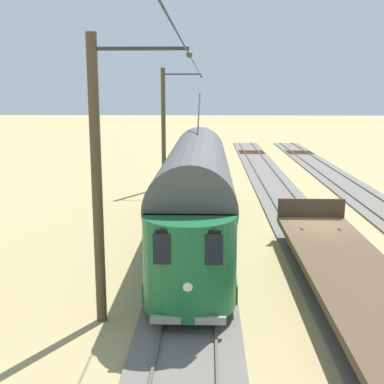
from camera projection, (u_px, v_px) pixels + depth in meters
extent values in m
plane|color=tan|center=(314.00, 246.00, 20.31)|extent=(220.00, 220.00, 0.00)
cube|color=#47331E|center=(297.00, 151.00, 51.46)|extent=(2.50, 0.24, 0.08)
cube|color=#47331E|center=(298.00, 152.00, 50.82)|extent=(2.50, 0.24, 0.08)
cube|color=#47331E|center=(299.00, 152.00, 50.19)|extent=(2.50, 0.24, 0.08)
cube|color=#47331E|center=(301.00, 153.00, 49.55)|extent=(2.50, 0.24, 0.08)
cube|color=#47331E|center=(302.00, 154.00, 48.91)|extent=(2.50, 0.24, 0.08)
cube|color=#666059|center=(314.00, 245.00, 20.30)|extent=(2.80, 80.00, 0.10)
cube|color=#59544C|center=(297.00, 242.00, 20.30)|extent=(0.07, 80.00, 0.08)
cube|color=#59544C|center=(332.00, 243.00, 20.26)|extent=(0.07, 80.00, 0.08)
cube|color=#47331E|center=(250.00, 151.00, 51.62)|extent=(2.50, 0.24, 0.08)
cube|color=#47331E|center=(251.00, 152.00, 50.98)|extent=(2.50, 0.24, 0.08)
cube|color=#47331E|center=(252.00, 152.00, 50.35)|extent=(2.50, 0.24, 0.08)
cube|color=#47331E|center=(252.00, 153.00, 49.71)|extent=(2.50, 0.24, 0.08)
cube|color=#47331E|center=(253.00, 154.00, 49.07)|extent=(2.50, 0.24, 0.08)
cube|color=#666059|center=(196.00, 244.00, 20.46)|extent=(2.80, 80.00, 0.10)
cube|color=#59544C|center=(179.00, 241.00, 20.46)|extent=(0.07, 80.00, 0.08)
cube|color=#59544C|center=(213.00, 242.00, 20.42)|extent=(0.07, 80.00, 0.08)
cube|color=#47331E|center=(204.00, 151.00, 51.78)|extent=(2.50, 0.24, 0.08)
cube|color=#47331E|center=(204.00, 151.00, 51.14)|extent=(2.50, 0.24, 0.08)
cube|color=#47331E|center=(204.00, 152.00, 50.51)|extent=(2.50, 0.24, 0.08)
cube|color=#47331E|center=(204.00, 153.00, 49.87)|extent=(2.50, 0.24, 0.08)
cube|color=#47331E|center=(204.00, 154.00, 49.24)|extent=(2.50, 0.24, 0.08)
cube|color=#196033|center=(196.00, 225.00, 20.76)|extent=(2.65, 14.50, 0.55)
cube|color=#196033|center=(196.00, 208.00, 20.61)|extent=(2.55, 14.50, 0.95)
cube|color=#B7C699|center=(196.00, 184.00, 20.41)|extent=(2.55, 14.50, 1.05)
cylinder|color=#4C4C4C|center=(196.00, 172.00, 20.30)|extent=(2.65, 14.21, 2.65)
cylinder|color=#196033|center=(190.00, 260.00, 13.51)|extent=(2.55, 2.55, 2.55)
cylinder|color=#196033|center=(200.00, 174.00, 27.61)|extent=(2.55, 2.55, 2.55)
cube|color=black|center=(188.00, 236.00, 12.20)|extent=(1.63, 0.08, 0.36)
cube|color=black|center=(188.00, 249.00, 12.22)|extent=(1.73, 0.06, 0.80)
cube|color=black|center=(165.00, 184.00, 20.45)|extent=(0.04, 12.18, 0.80)
cube|color=black|center=(228.00, 185.00, 20.37)|extent=(0.04, 12.18, 0.80)
cylinder|color=silver|center=(188.00, 287.00, 12.32)|extent=(0.24, 0.06, 0.24)
cube|color=gray|center=(188.00, 320.00, 12.57)|extent=(1.94, 0.12, 0.20)
cylinder|color=black|center=(199.00, 112.00, 24.42)|extent=(0.07, 4.98, 1.84)
cylinder|color=black|center=(171.00, 267.00, 16.27)|extent=(0.10, 0.76, 0.76)
cylinder|color=black|center=(215.00, 268.00, 16.22)|extent=(0.10, 0.76, 0.76)
cylinder|color=black|center=(185.00, 204.00, 25.36)|extent=(0.10, 0.76, 0.76)
cylinder|color=black|center=(213.00, 204.00, 25.31)|extent=(0.10, 0.76, 0.76)
cube|color=brown|center=(358.00, 281.00, 14.30)|extent=(2.80, 14.14, 0.25)
cube|color=#33281E|center=(311.00, 208.00, 20.92)|extent=(2.80, 0.10, 0.80)
cylinder|color=black|center=(339.00, 239.00, 19.18)|extent=(0.10, 0.84, 0.84)
cylinder|color=black|center=(302.00, 239.00, 19.22)|extent=(0.10, 0.84, 0.84)
cylinder|color=#4C3D28|center=(164.00, 129.00, 31.93)|extent=(0.28, 0.28, 7.66)
cylinder|color=#2D2D2D|center=(182.00, 74.00, 31.20)|extent=(2.43, 0.10, 0.10)
sphere|color=#334733|center=(201.00, 77.00, 31.19)|extent=(0.16, 0.16, 0.16)
cylinder|color=#4C3D28|center=(97.00, 184.00, 12.98)|extent=(0.28, 0.28, 7.66)
cylinder|color=#2D2D2D|center=(140.00, 48.00, 12.25)|extent=(2.43, 0.10, 0.10)
sphere|color=#334733|center=(189.00, 55.00, 12.24)|extent=(0.16, 0.16, 0.16)
cylinder|color=black|center=(189.00, 55.00, 12.24)|extent=(0.03, 42.69, 0.03)
cylinder|color=black|center=(182.00, 74.00, 31.20)|extent=(2.43, 0.02, 0.02)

